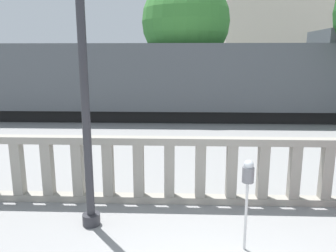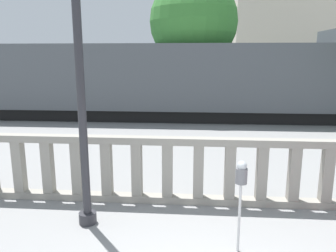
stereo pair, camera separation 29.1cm
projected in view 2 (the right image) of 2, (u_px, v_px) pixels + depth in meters
balustrade at (198, 171)px, 6.46m from camera, size 15.79×0.24×1.35m
parking_meter at (241, 179)px, 4.74m from camera, size 0.17×0.17×1.43m
train_near at (141, 80)px, 15.39m from camera, size 23.05×2.87×4.04m
train_far at (181, 69)px, 32.42m from camera, size 19.51×2.63×3.86m
building_block at (306, 10)px, 30.28m from camera, size 13.65×8.54×14.32m
tree_right at (194, 22)px, 15.62m from camera, size 4.21×4.21×6.64m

